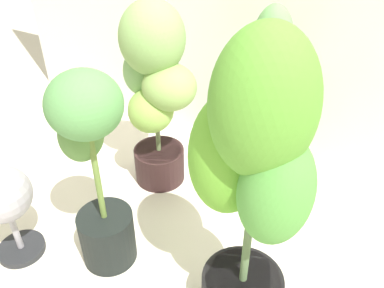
{
  "coord_description": "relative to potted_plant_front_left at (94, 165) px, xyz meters",
  "views": [
    {
      "loc": [
        0.51,
        -0.9,
        1.27
      ],
      "look_at": [
        -0.08,
        0.16,
        0.41
      ],
      "focal_mm": 37.7,
      "sensor_mm": 36.0,
      "label": 1
    }
  ],
  "objects": [
    {
      "name": "potted_plant_back_center",
      "position": [
        0.33,
        0.7,
        0.03
      ],
      "size": [
        0.28,
        0.24,
        0.84
      ],
      "color": "black",
      "rests_on": "ground"
    },
    {
      "name": "potted_plant_front_right",
      "position": [
        0.53,
        0.03,
        0.15
      ],
      "size": [
        0.41,
        0.33,
        1.01
      ],
      "color": "black",
      "rests_on": "ground"
    },
    {
      "name": "floor_fan",
      "position": [
        -0.31,
        -0.16,
        -0.17
      ],
      "size": [
        0.29,
        0.29,
        0.41
      ],
      "rotation": [
        0.0,
        0.0,
        -0.93
      ],
      "color": "#242629",
      "rests_on": "ground"
    },
    {
      "name": "ground_plane",
      "position": [
        0.28,
        0.14,
        -0.45
      ],
      "size": [
        8.0,
        8.0,
        0.0
      ],
      "primitive_type": "plane",
      "color": "silver",
      "rests_on": "ground"
    },
    {
      "name": "potted_plant_front_left",
      "position": [
        0.0,
        0.0,
        0.0
      ],
      "size": [
        0.31,
        0.31,
        0.79
      ],
      "color": "black",
      "rests_on": "ground"
    },
    {
      "name": "potted_plant_back_left",
      "position": [
        -0.07,
        0.49,
        0.06
      ],
      "size": [
        0.4,
        0.36,
        0.86
      ],
      "color": "#311D1D",
      "rests_on": "ground"
    }
  ]
}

